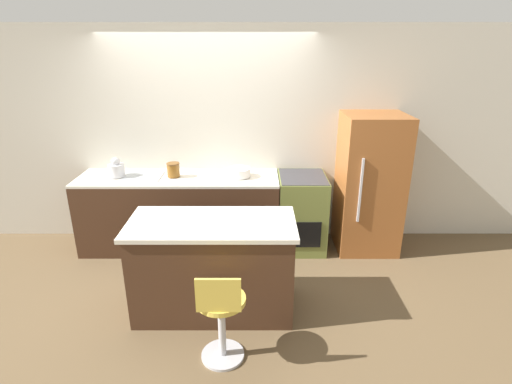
# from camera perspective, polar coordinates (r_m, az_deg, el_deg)

# --- Properties ---
(ground_plane) EXTENTS (14.00, 14.00, 0.00)m
(ground_plane) POSITION_cam_1_polar(r_m,az_deg,el_deg) (4.78, -7.01, -9.57)
(ground_plane) COLOR brown
(wall_back) EXTENTS (8.00, 0.06, 2.60)m
(wall_back) POSITION_cam_1_polar(r_m,az_deg,el_deg) (4.96, -6.74, 7.77)
(wall_back) COLOR beige
(wall_back) RESTS_ON ground_plane
(back_counter) EXTENTS (2.36, 0.66, 0.92)m
(back_counter) POSITION_cam_1_polar(r_m,az_deg,el_deg) (4.94, -10.87, -2.87)
(back_counter) COLOR #422819
(back_counter) RESTS_ON ground_plane
(kitchen_island) EXTENTS (1.49, 0.71, 0.91)m
(kitchen_island) POSITION_cam_1_polar(r_m,az_deg,el_deg) (3.77, -6.22, -10.48)
(kitchen_island) COLOR #422819
(kitchen_island) RESTS_ON ground_plane
(oven_range) EXTENTS (0.56, 0.67, 0.92)m
(oven_range) POSITION_cam_1_polar(r_m,az_deg,el_deg) (4.88, 6.36, -2.86)
(oven_range) COLOR olive
(oven_range) RESTS_ON ground_plane
(refrigerator) EXTENTS (0.70, 0.69, 1.64)m
(refrigerator) POSITION_cam_1_polar(r_m,az_deg,el_deg) (4.90, 15.75, 1.14)
(refrigerator) COLOR #995628
(refrigerator) RESTS_ON ground_plane
(stool_chair) EXTENTS (0.39, 0.39, 0.84)m
(stool_chair) POSITION_cam_1_polar(r_m,az_deg,el_deg) (3.24, -5.12, -17.32)
(stool_chair) COLOR #B7B7BC
(stool_chair) RESTS_ON ground_plane
(kettle) EXTENTS (0.19, 0.19, 0.23)m
(kettle) POSITION_cam_1_polar(r_m,az_deg,el_deg) (4.94, -19.46, 3.12)
(kettle) COLOR silver
(kettle) RESTS_ON back_counter
(mixing_bowl) EXTENTS (0.26, 0.26, 0.10)m
(mixing_bowl) POSITION_cam_1_polar(r_m,az_deg,el_deg) (4.67, -2.53, 2.83)
(mixing_bowl) COLOR white
(mixing_bowl) RESTS_ON back_counter
(canister_jar) EXTENTS (0.15, 0.15, 0.16)m
(canister_jar) POSITION_cam_1_polar(r_m,az_deg,el_deg) (4.76, -11.86, 3.13)
(canister_jar) COLOR brown
(canister_jar) RESTS_ON back_counter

